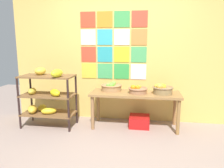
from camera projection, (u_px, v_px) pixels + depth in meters
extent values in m
plane|color=gray|center=(105.00, 157.00, 2.87)|extent=(9.04, 9.04, 0.00)
cube|color=#DDB759|center=(120.00, 50.00, 4.12)|extent=(4.26, 0.06, 2.76)
cube|color=#D24328|center=(88.00, 20.00, 4.08)|extent=(0.29, 0.01, 0.29)
cube|color=orange|center=(105.00, 19.00, 4.03)|extent=(0.29, 0.01, 0.29)
cube|color=green|center=(122.00, 19.00, 3.98)|extent=(0.29, 0.01, 0.29)
cube|color=#C8422B|center=(140.00, 19.00, 3.93)|extent=(0.29, 0.01, 0.29)
cube|color=#F1DFC9|center=(88.00, 37.00, 4.14)|extent=(0.29, 0.01, 0.29)
cube|color=#36ACBD|center=(105.00, 37.00, 4.09)|extent=(0.29, 0.01, 0.29)
cube|color=silver|center=(122.00, 37.00, 4.04)|extent=(0.29, 0.01, 0.29)
cube|color=orange|center=(139.00, 37.00, 3.99)|extent=(0.29, 0.01, 0.29)
cube|color=#D9422A|center=(89.00, 54.00, 4.20)|extent=(0.29, 0.01, 0.29)
cube|color=teal|center=(105.00, 54.00, 4.15)|extent=(0.29, 0.01, 0.29)
cube|color=yellow|center=(122.00, 54.00, 4.10)|extent=(0.29, 0.01, 0.29)
cube|color=#48A55B|center=(139.00, 55.00, 4.05)|extent=(0.29, 0.01, 0.29)
cube|color=gold|center=(89.00, 71.00, 4.26)|extent=(0.29, 0.01, 0.29)
cube|color=#42A65F|center=(105.00, 71.00, 4.21)|extent=(0.29, 0.01, 0.29)
cube|color=green|center=(122.00, 71.00, 4.16)|extent=(0.29, 0.01, 0.29)
cube|color=silver|center=(138.00, 72.00, 4.11)|extent=(0.29, 0.01, 0.29)
cylinder|color=black|center=(19.00, 103.00, 3.76)|extent=(0.04, 0.04, 0.94)
cylinder|color=black|center=(68.00, 105.00, 3.62)|extent=(0.04, 0.04, 0.94)
cylinder|color=black|center=(31.00, 97.00, 4.17)|extent=(0.04, 0.04, 0.94)
cylinder|color=black|center=(76.00, 99.00, 4.03)|extent=(0.04, 0.04, 0.94)
cube|color=brown|center=(49.00, 113.00, 3.94)|extent=(0.94, 0.46, 0.02)
ellipsoid|color=yellow|center=(49.00, 111.00, 3.85)|extent=(0.31, 0.24, 0.11)
ellipsoid|color=yellow|center=(32.00, 109.00, 3.90)|extent=(0.25, 0.32, 0.14)
ellipsoid|color=yellow|center=(42.00, 108.00, 4.06)|extent=(0.23, 0.29, 0.10)
cube|color=brown|center=(48.00, 95.00, 3.87)|extent=(0.94, 0.46, 0.02)
ellipsoid|color=yellow|center=(55.00, 93.00, 3.72)|extent=(0.27, 0.24, 0.12)
ellipsoid|color=gold|center=(32.00, 91.00, 3.87)|extent=(0.13, 0.21, 0.12)
cube|color=brown|center=(47.00, 76.00, 3.81)|extent=(0.94, 0.46, 0.02)
ellipsoid|color=yellow|center=(57.00, 73.00, 3.60)|extent=(0.20, 0.29, 0.14)
ellipsoid|color=gold|center=(40.00, 71.00, 3.88)|extent=(0.24, 0.26, 0.14)
cube|color=olive|center=(135.00, 94.00, 3.81)|extent=(1.57, 0.57, 0.04)
cylinder|color=olive|center=(93.00, 113.00, 3.76)|extent=(0.06, 0.06, 0.60)
cylinder|color=olive|center=(178.00, 117.00, 3.54)|extent=(0.06, 0.06, 0.60)
cylinder|color=olive|center=(98.00, 106.00, 4.19)|extent=(0.06, 0.06, 0.60)
cylinder|color=olive|center=(175.00, 109.00, 3.97)|extent=(0.06, 0.06, 0.60)
cylinder|color=#9D6C49|center=(138.00, 91.00, 3.74)|extent=(0.30, 0.30, 0.09)
torus|color=#A16E4C|center=(138.00, 89.00, 3.73)|extent=(0.33, 0.33, 0.03)
sphere|color=orange|center=(138.00, 88.00, 3.73)|extent=(0.07, 0.07, 0.07)
sphere|color=orange|center=(139.00, 87.00, 3.82)|extent=(0.08, 0.08, 0.08)
sphere|color=orange|center=(133.00, 87.00, 3.73)|extent=(0.09, 0.09, 0.09)
sphere|color=orange|center=(138.00, 87.00, 3.73)|extent=(0.08, 0.08, 0.08)
cylinder|color=#A77B4D|center=(111.00, 88.00, 3.96)|extent=(0.36, 0.36, 0.10)
torus|color=#AA794C|center=(111.00, 85.00, 3.95)|extent=(0.39, 0.39, 0.03)
sphere|color=#70B639|center=(111.00, 85.00, 3.84)|extent=(0.07, 0.07, 0.07)
sphere|color=#7FB041|center=(114.00, 83.00, 4.03)|extent=(0.08, 0.08, 0.08)
sphere|color=#71B942|center=(108.00, 85.00, 3.87)|extent=(0.08, 0.08, 0.08)
sphere|color=#7AC13B|center=(111.00, 85.00, 3.94)|extent=(0.09, 0.09, 0.09)
sphere|color=#66B835|center=(112.00, 85.00, 3.86)|extent=(0.08, 0.08, 0.08)
sphere|color=#71B133|center=(113.00, 85.00, 3.94)|extent=(0.08, 0.08, 0.08)
cylinder|color=olive|center=(163.00, 91.00, 3.70)|extent=(0.32, 0.32, 0.11)
torus|color=#8E6E4C|center=(163.00, 87.00, 3.69)|extent=(0.35, 0.35, 0.03)
sphere|color=gold|center=(163.00, 87.00, 3.69)|extent=(0.09, 0.09, 0.09)
sphere|color=gold|center=(162.00, 87.00, 3.69)|extent=(0.10, 0.10, 0.10)
sphere|color=gold|center=(164.00, 86.00, 3.73)|extent=(0.09, 0.09, 0.09)
sphere|color=gold|center=(160.00, 87.00, 3.66)|extent=(0.10, 0.10, 0.10)
sphere|color=gold|center=(159.00, 87.00, 3.65)|extent=(0.10, 0.10, 0.10)
sphere|color=gold|center=(157.00, 86.00, 3.72)|extent=(0.08, 0.08, 0.08)
cube|color=#B61515|center=(139.00, 121.00, 3.92)|extent=(0.36, 0.35, 0.20)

